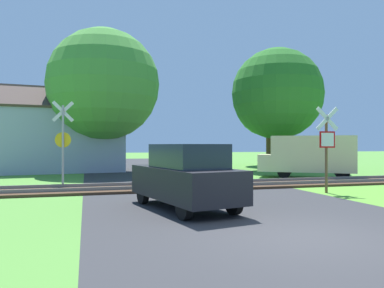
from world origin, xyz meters
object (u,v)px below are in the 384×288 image
(crossing_sign_far, at_px, (63,138))
(tree_far, at_px, (269,103))
(tree_right, at_px, (277,94))
(parked_car, at_px, (185,177))
(stop_sign_near, at_px, (327,144))
(mail_truck, at_px, (309,155))
(tree_center, at_px, (104,85))
(house, at_px, (61,138))

(crossing_sign_far, bearing_deg, tree_far, 35.93)
(crossing_sign_far, height_order, tree_right, tree_right)
(crossing_sign_far, height_order, parked_car, crossing_sign_far)
(stop_sign_near, bearing_deg, mail_truck, -112.00)
(tree_far, relative_size, mail_truck, 1.61)
(tree_far, relative_size, parked_car, 1.93)
(tree_center, xyz_separation_m, tree_right, (11.54, -1.47, -0.35))
(tree_right, height_order, mail_truck, tree_right)
(house, relative_size, tree_far, 1.04)
(stop_sign_near, height_order, tree_far, tree_far)
(crossing_sign_far, xyz_separation_m, mail_truck, (12.39, 1.13, -0.80))
(tree_far, xyz_separation_m, mail_truck, (-3.60, -11.46, -4.08))
(crossing_sign_far, relative_size, mail_truck, 0.70)
(tree_center, relative_size, parked_car, 2.16)
(stop_sign_near, relative_size, tree_center, 0.34)
(tree_right, relative_size, parked_car, 1.97)
(tree_right, height_order, parked_car, tree_right)
(mail_truck, distance_m, parked_car, 11.68)
(stop_sign_near, relative_size, tree_right, 0.38)
(stop_sign_near, distance_m, house, 17.64)
(stop_sign_near, relative_size, tree_far, 0.38)
(house, relative_size, parked_car, 2.00)
(stop_sign_near, relative_size, mail_truck, 0.62)
(crossing_sign_far, distance_m, tree_right, 15.45)
(stop_sign_near, distance_m, parked_car, 6.23)
(tree_far, distance_m, parked_car, 23.19)
(house, relative_size, mail_truck, 1.67)
(crossing_sign_far, distance_m, parked_car, 7.45)
(house, height_order, tree_far, tree_far)
(parked_car, bearing_deg, tree_far, 44.70)
(tree_center, bearing_deg, stop_sign_near, -59.89)
(crossing_sign_far, bearing_deg, tree_right, 24.05)
(crossing_sign_far, relative_size, house, 0.42)
(tree_center, relative_size, tree_right, 1.09)
(tree_right, xyz_separation_m, mail_truck, (-1.16, -5.57, -4.03))
(tree_far, bearing_deg, crossing_sign_far, -141.79)
(house, bearing_deg, mail_truck, -40.08)
(tree_center, height_order, tree_far, tree_center)
(crossing_sign_far, distance_m, tree_far, 20.61)
(house, distance_m, parked_car, 16.99)
(tree_right, bearing_deg, stop_sign_near, -110.29)
(house, relative_size, tree_center, 0.93)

